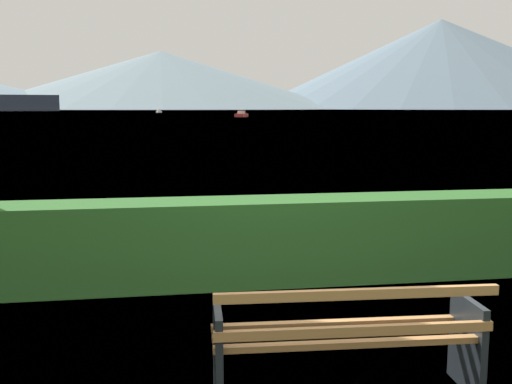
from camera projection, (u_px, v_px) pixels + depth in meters
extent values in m
plane|color=#6B8EA3|center=(163.00, 111.00, 304.79)|extent=(620.00, 620.00, 0.00)
cube|color=#A0703F|center=(352.00, 344.00, 3.96)|extent=(1.87, 0.16, 0.04)
cube|color=#A0703F|center=(345.00, 333.00, 4.15)|extent=(1.87, 0.16, 0.04)
cube|color=#A0703F|center=(338.00, 323.00, 4.34)|extent=(1.87, 0.16, 0.04)
cube|color=#A0703F|center=(356.00, 331.00, 3.87)|extent=(1.87, 0.14, 0.06)
cube|color=#A0703F|center=(359.00, 294.00, 3.79)|extent=(1.87, 0.14, 0.06)
cube|color=#1E2328|center=(218.00, 355.00, 4.06)|extent=(0.08, 0.51, 0.68)
cube|color=#1E2328|center=(467.00, 344.00, 4.24)|extent=(0.08, 0.51, 0.68)
cube|color=#285B23|center=(272.00, 240.00, 6.89)|extent=(7.38, 0.71, 0.97)
cube|color=#B2332D|center=(241.00, 115.00, 119.06)|extent=(3.38, 5.28, 0.65)
cube|color=beige|center=(241.00, 112.00, 118.97)|extent=(1.80, 2.11, 0.60)
cube|color=silver|center=(159.00, 112.00, 203.28)|extent=(1.99, 4.18, 0.69)
cube|color=beige|center=(159.00, 110.00, 203.20)|extent=(1.14, 1.59, 0.50)
cone|color=slate|center=(161.00, 80.00, 552.56)|extent=(345.52, 345.52, 53.50)
cone|color=slate|center=(440.00, 64.00, 589.61)|extent=(379.26, 379.26, 87.82)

